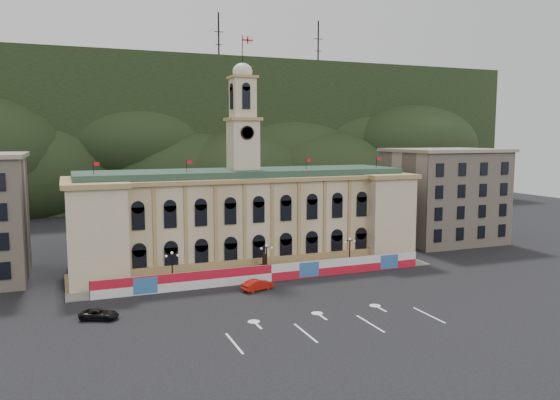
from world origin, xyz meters
name	(u,v)px	position (x,y,z in m)	size (l,w,h in m)	color
ground	(315,312)	(0.00, 0.00, 0.00)	(260.00, 260.00, 0.00)	black
lane_markings	(334,325)	(0.00, -5.00, 0.00)	(26.00, 10.00, 0.02)	white
hill_ridge	(154,141)	(0.03, 121.99, 19.48)	(230.00, 80.00, 64.00)	black
city_hall	(244,216)	(0.00, 27.63, 7.85)	(56.20, 17.60, 37.10)	beige
side_building_right	(444,195)	(43.00, 30.93, 9.33)	(21.00, 17.00, 18.60)	#B8A48E
hoarding_fence	(271,273)	(0.06, 15.07, 1.25)	(50.00, 0.44, 2.50)	red
pavement	(265,276)	(0.00, 17.75, 0.08)	(56.00, 5.50, 0.16)	slate
statue	(264,269)	(0.00, 18.00, 1.19)	(1.40, 1.40, 3.72)	#595651
lamp_left	(172,266)	(-14.00, 17.00, 3.07)	(1.96, 0.44, 5.15)	black
lamp_center	(267,258)	(0.00, 17.00, 3.07)	(1.96, 0.44, 5.15)	black
lamp_right	(350,251)	(14.00, 17.00, 3.07)	(1.96, 0.44, 5.15)	black
red_sedan	(258,285)	(-3.38, 11.40, 0.76)	(4.87, 2.98, 1.51)	#AC150C
black_suv	(99,314)	(-24.37, 6.73, 0.61)	(4.86, 3.63, 1.23)	black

